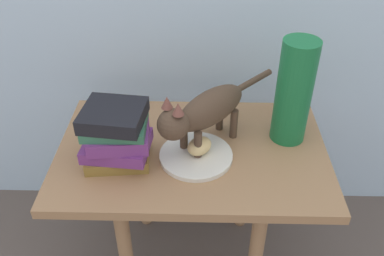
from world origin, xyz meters
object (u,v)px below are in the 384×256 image
(book_stack, at_px, (117,136))
(plate, at_px, (196,156))
(bread_roll, at_px, (199,146))
(side_table, at_px, (192,169))
(green_vase, at_px, (294,92))
(cat, at_px, (204,111))

(book_stack, bearing_deg, plate, 4.18)
(plate, bearing_deg, bread_roll, 34.63)
(side_table, height_order, book_stack, book_stack)
(plate, relative_size, bread_roll, 2.75)
(green_vase, bearing_deg, book_stack, -166.19)
(side_table, bearing_deg, plate, -72.45)
(cat, distance_m, book_stack, 0.26)
(book_stack, bearing_deg, cat, 15.41)
(cat, bearing_deg, book_stack, -164.59)
(cat, distance_m, green_vase, 0.27)
(side_table, xyz_separation_m, cat, (0.04, 0.01, 0.22))
(bread_roll, relative_size, green_vase, 0.24)
(plate, relative_size, cat, 0.60)
(green_vase, bearing_deg, bread_roll, -159.64)
(book_stack, bearing_deg, side_table, 15.02)
(plate, xyz_separation_m, green_vase, (0.29, 0.11, 0.16))
(side_table, bearing_deg, cat, 17.75)
(side_table, xyz_separation_m, book_stack, (-0.21, -0.06, 0.17))
(side_table, relative_size, cat, 2.28)
(side_table, height_order, plate, plate)
(plate, xyz_separation_m, bread_roll, (0.01, 0.01, 0.03))
(cat, relative_size, book_stack, 1.80)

